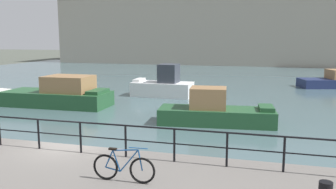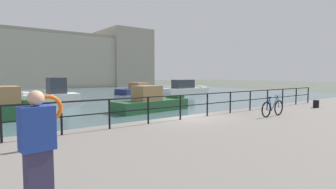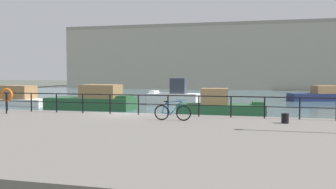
% 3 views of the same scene
% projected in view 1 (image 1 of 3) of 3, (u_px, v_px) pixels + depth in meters
% --- Properties ---
extents(ground_plane, '(240.00, 240.00, 0.00)m').
position_uv_depth(ground_plane, '(70.00, 172.00, 13.08)').
color(ground_plane, '#4C5147').
extents(water_basin, '(80.00, 60.00, 0.01)m').
position_uv_depth(water_basin, '(206.00, 80.00, 41.80)').
color(water_basin, '#476066').
rests_on(water_basin, ground_plane).
extents(harbor_building, '(66.63, 16.71, 15.35)m').
position_uv_depth(harbor_building, '(260.00, 30.00, 67.34)').
color(harbor_building, '#A89E8E').
rests_on(harbor_building, ground_plane).
extents(moored_blue_motorboat, '(7.85, 3.09, 2.22)m').
position_uv_depth(moored_blue_motorboat, '(60.00, 95.00, 25.66)').
color(moored_blue_motorboat, '#23512D').
rests_on(moored_blue_motorboat, water_basin).
extents(moored_red_daysailer, '(5.07, 2.47, 2.73)m').
position_uv_depth(moored_red_daysailer, '(164.00, 85.00, 30.04)').
color(moored_red_daysailer, white).
rests_on(moored_red_daysailer, water_basin).
extents(moored_white_yacht, '(6.74, 2.85, 2.11)m').
position_uv_depth(moored_white_yacht, '(215.00, 112.00, 20.27)').
color(moored_white_yacht, '#23512D').
rests_on(moored_white_yacht, water_basin).
extents(quay_railing, '(21.22, 0.07, 1.08)m').
position_uv_depth(quay_railing, '(59.00, 130.00, 12.05)').
color(quay_railing, black).
rests_on(quay_railing, quay_promenade).
extents(parked_bicycle, '(1.77, 0.10, 0.98)m').
position_uv_depth(parked_bicycle, '(124.00, 168.00, 9.48)').
color(parked_bicycle, black).
rests_on(parked_bicycle, quay_promenade).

